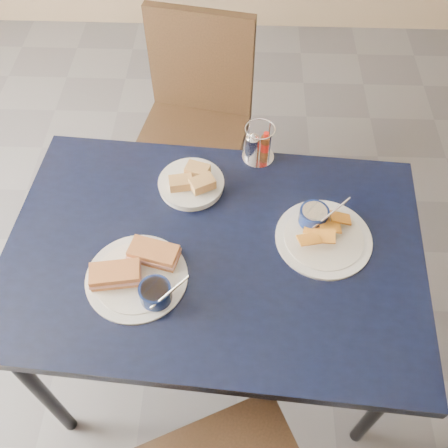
{
  "coord_description": "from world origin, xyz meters",
  "views": [
    {
      "loc": [
        -0.03,
        -0.71,
        2.0
      ],
      "look_at": [
        -0.06,
        0.15,
        0.82
      ],
      "focal_mm": 40.0,
      "sensor_mm": 36.0,
      "label": 1
    }
  ],
  "objects_px": {
    "dining_table": "(214,260)",
    "plantain_plate": "(320,230)",
    "bread_basket": "(192,183)",
    "chair_far": "(193,110)",
    "sandwich_plate": "(139,274)",
    "condiment_caddy": "(257,145)"
  },
  "relations": [
    {
      "from": "chair_far",
      "to": "plantain_plate",
      "type": "height_order",
      "value": "chair_far"
    },
    {
      "from": "dining_table",
      "to": "sandwich_plate",
      "type": "relative_size",
      "value": 4.21
    },
    {
      "from": "dining_table",
      "to": "sandwich_plate",
      "type": "distance_m",
      "value": 0.25
    },
    {
      "from": "condiment_caddy",
      "to": "bread_basket",
      "type": "bearing_deg",
      "value": -145.85
    },
    {
      "from": "bread_basket",
      "to": "condiment_caddy",
      "type": "distance_m",
      "value": 0.26
    },
    {
      "from": "sandwich_plate",
      "to": "bread_basket",
      "type": "relative_size",
      "value": 1.47
    },
    {
      "from": "plantain_plate",
      "to": "chair_far",
      "type": "bearing_deg",
      "value": 120.23
    },
    {
      "from": "condiment_caddy",
      "to": "dining_table",
      "type": "bearing_deg",
      "value": -108.73
    },
    {
      "from": "sandwich_plate",
      "to": "plantain_plate",
      "type": "xyz_separation_m",
      "value": [
        0.53,
        0.18,
        -0.01
      ]
    },
    {
      "from": "bread_basket",
      "to": "condiment_caddy",
      "type": "bearing_deg",
      "value": 34.15
    },
    {
      "from": "chair_far",
      "to": "bread_basket",
      "type": "relative_size",
      "value": 4.49
    },
    {
      "from": "plantain_plate",
      "to": "condiment_caddy",
      "type": "bearing_deg",
      "value": 121.34
    },
    {
      "from": "chair_far",
      "to": "condiment_caddy",
      "type": "distance_m",
      "value": 0.6
    },
    {
      "from": "sandwich_plate",
      "to": "bread_basket",
      "type": "bearing_deg",
      "value": 70.58
    },
    {
      "from": "sandwich_plate",
      "to": "bread_basket",
      "type": "distance_m",
      "value": 0.37
    },
    {
      "from": "sandwich_plate",
      "to": "condiment_caddy",
      "type": "xyz_separation_m",
      "value": [
        0.34,
        0.49,
        0.03
      ]
    },
    {
      "from": "plantain_plate",
      "to": "bread_basket",
      "type": "distance_m",
      "value": 0.44
    },
    {
      "from": "bread_basket",
      "to": "condiment_caddy",
      "type": "relative_size",
      "value": 1.55
    },
    {
      "from": "dining_table",
      "to": "plantain_plate",
      "type": "height_order",
      "value": "plantain_plate"
    },
    {
      "from": "condiment_caddy",
      "to": "chair_far",
      "type": "bearing_deg",
      "value": 119.47
    },
    {
      "from": "chair_far",
      "to": "condiment_caddy",
      "type": "xyz_separation_m",
      "value": [
        0.27,
        -0.47,
        0.26
      ]
    },
    {
      "from": "plantain_plate",
      "to": "bread_basket",
      "type": "relative_size",
      "value": 1.38
    }
  ]
}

